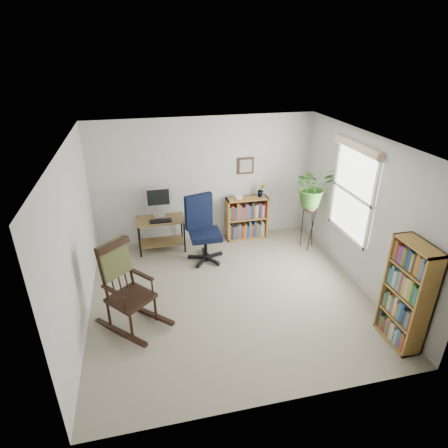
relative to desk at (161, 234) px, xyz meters
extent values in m
cube|color=gray|center=(0.90, -1.70, -0.32)|extent=(4.20, 4.00, 0.00)
cube|color=white|center=(0.90, -1.70, 2.08)|extent=(4.20, 4.00, 0.00)
cube|color=beige|center=(0.90, 0.30, 0.88)|extent=(4.20, 0.00, 2.40)
cube|color=beige|center=(0.90, -3.70, 0.88)|extent=(4.20, 0.00, 2.40)
cube|color=beige|center=(-1.20, -1.70, 0.88)|extent=(0.00, 4.00, 2.40)
cube|color=beige|center=(3.00, -1.70, 0.88)|extent=(0.00, 4.00, 2.40)
cube|color=black|center=(0.00, -0.12, 0.33)|extent=(0.40, 0.15, 0.02)
imported|color=#346724|center=(2.70, -0.56, 1.29)|extent=(1.69, 1.87, 1.46)
imported|color=#346724|center=(1.97, 0.13, 0.59)|extent=(0.13, 0.24, 0.11)
camera|label=1|loc=(-0.26, -6.33, 3.23)|focal=30.00mm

